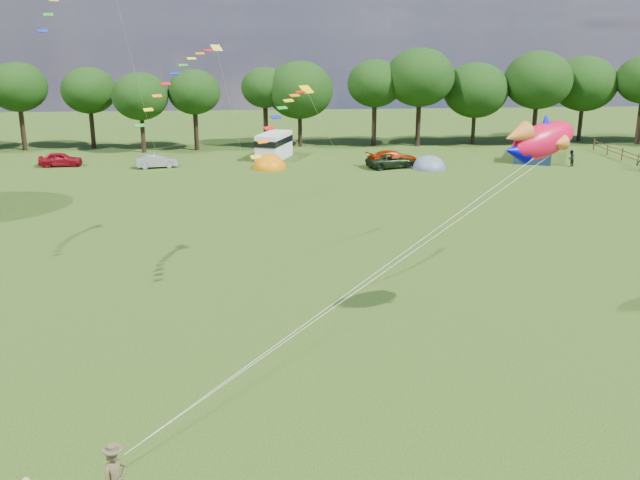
{
  "coord_description": "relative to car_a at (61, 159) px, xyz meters",
  "views": [
    {
      "loc": [
        -2.25,
        -20.0,
        12.53
      ],
      "look_at": [
        0.0,
        8.0,
        4.0
      ],
      "focal_mm": 40.0,
      "sensor_mm": 36.0,
      "label": 1
    }
  ],
  "objects": [
    {
      "name": "streamer_kite_b",
      "position": [
        14.69,
        -28.51,
        9.58
      ],
      "size": [
        4.24,
        4.57,
        3.77
      ],
      "rotation": [
        0.0,
        0.0,
        0.53
      ],
      "color": "yellow",
      "rests_on": "ground"
    },
    {
      "name": "walker_a",
      "position": [
        46.71,
        -3.75,
        0.1
      ],
      "size": [
        0.86,
        0.78,
        1.5
      ],
      "primitive_type": "imported",
      "rotation": [
        0.0,
        0.0,
        3.74
      ],
      "color": "black",
      "rests_on": "ground"
    },
    {
      "name": "tree_line",
      "position": [
        26.12,
        8.64,
        5.69
      ],
      "size": [
        102.98,
        10.98,
        10.27
      ],
      "color": "black",
      "rests_on": "ground"
    },
    {
      "name": "tent_greyblue",
      "position": [
        33.52,
        -3.76,
        -0.63
      ],
      "size": [
        3.11,
        3.41,
        2.32
      ],
      "color": "slate",
      "rests_on": "ground"
    },
    {
      "name": "car_c",
      "position": [
        30.43,
        -2.25,
        0.05
      ],
      "size": [
        5.11,
        3.45,
        1.42
      ],
      "primitive_type": "imported",
      "rotation": [
        0.0,
        0.0,
        1.91
      ],
      "color": "#971F00",
      "rests_on": "ground"
    },
    {
      "name": "campervan_c",
      "position": [
        19.62,
        2.33,
        0.68
      ],
      "size": [
        3.83,
        5.51,
        2.49
      ],
      "rotation": [
        0.0,
        0.0,
        1.21
      ],
      "color": "silver",
      "rests_on": "ground"
    },
    {
      "name": "car_a",
      "position": [
        0.0,
        0.0,
        0.0
      ],
      "size": [
        4.01,
        1.77,
        1.31
      ],
      "primitive_type": "imported",
      "rotation": [
        0.0,
        0.0,
        1.63
      ],
      "color": "maroon",
      "rests_on": "ground"
    },
    {
      "name": "awning_navy",
      "position": [
        43.87,
        -1.68,
        0.39
      ],
      "size": [
        4.1,
        3.74,
        2.09
      ],
      "primitive_type": "cube",
      "rotation": [
        0.0,
        0.0,
        -0.37
      ],
      "color": "#12223A",
      "rests_on": "ground"
    },
    {
      "name": "tent_orange",
      "position": [
        19.1,
        -2.42,
        -0.63
      ],
      "size": [
        3.13,
        3.43,
        2.45
      ],
      "color": "orange",
      "rests_on": "ground"
    },
    {
      "name": "campervan_d",
      "position": [
        45.19,
        0.4,
        0.7
      ],
      "size": [
        4.11,
        5.61,
        2.53
      ],
      "rotation": [
        0.0,
        0.0,
        1.15
      ],
      "color": "silver",
      "rests_on": "ground"
    },
    {
      "name": "streamer_kite_c",
      "position": [
        19.72,
        -32.57,
        8.06
      ],
      "size": [
        3.18,
        4.94,
        2.8
      ],
      "rotation": [
        0.0,
        0.0,
        0.65
      ],
      "color": "#FFD200",
      "rests_on": "ground"
    },
    {
      "name": "fish_kite",
      "position": [
        29.34,
        -39.3,
        7.5
      ],
      "size": [
        3.88,
        2.62,
        2.06
      ],
      "rotation": [
        0.0,
        -0.21,
        0.45
      ],
      "color": "red",
      "rests_on": "ground"
    },
    {
      "name": "car_b",
      "position": [
        8.89,
        -1.38,
        -0.05
      ],
      "size": [
        3.61,
        1.98,
        1.2
      ],
      "primitive_type": "imported",
      "rotation": [
        0.0,
        0.0,
        1.79
      ],
      "color": "#93969C",
      "rests_on": "ground"
    },
    {
      "name": "car_d",
      "position": [
        30.15,
        -3.1,
        -0.02
      ],
      "size": [
        5.05,
        3.35,
        1.27
      ],
      "primitive_type": "imported",
      "rotation": [
        0.0,
        0.0,
        1.86
      ],
      "color": "black",
      "rests_on": "ground"
    },
    {
      "name": "ground_plane",
      "position": [
        20.82,
        -46.36,
        -0.65
      ],
      "size": [
        180.0,
        180.0,
        0.0
      ],
      "primitive_type": "plane",
      "color": "black",
      "rests_on": "ground"
    }
  ]
}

